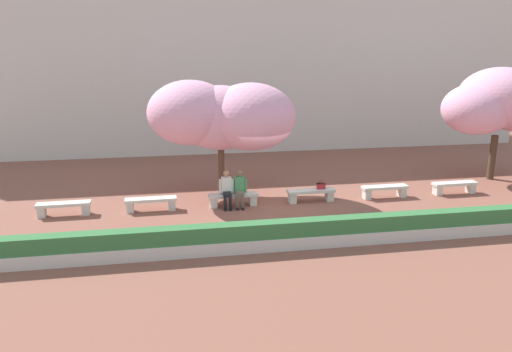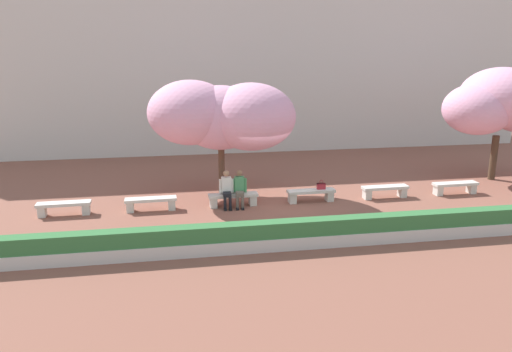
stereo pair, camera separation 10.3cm
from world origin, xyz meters
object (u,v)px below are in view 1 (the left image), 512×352
stone_bench_center (233,198)px  stone_bench_far_east (454,186)px  stone_bench_west_end (64,207)px  cherry_tree_main (222,116)px  stone_bench_near_east (311,194)px  person_seated_left (227,188)px  person_seated_right (240,187)px  cherry_tree_secondary (504,102)px  stone_bench_near_west (151,202)px  handbag (321,186)px  stone_bench_east_end (385,190)px

stone_bench_center → stone_bench_far_east: size_ratio=1.00×
stone_bench_west_end → cherry_tree_main: size_ratio=0.33×
stone_bench_west_end → stone_bench_far_east: 14.10m
stone_bench_near_east → person_seated_left: bearing=-179.0°
stone_bench_far_east → person_seated_right: person_seated_right is taller
cherry_tree_secondary → person_seated_left: bearing=-171.5°
cherry_tree_main → stone_bench_near_west: bearing=-152.2°
stone_bench_near_east → stone_bench_west_end: bearing=180.0°
person_seated_left → handbag: (3.42, 0.07, -0.12)m
stone_bench_near_west → stone_bench_far_east: bearing=0.0°
stone_bench_west_end → cherry_tree_main: (5.44, 1.38, 2.70)m
cherry_tree_main → person_seated_left: bearing=-91.1°
stone_bench_near_east → stone_bench_east_end: size_ratio=1.00×
person_seated_left → cherry_tree_main: 2.71m
stone_bench_center → cherry_tree_main: cherry_tree_main is taller
stone_bench_west_end → stone_bench_center: same height
stone_bench_near_west → person_seated_right: (3.04, -0.05, 0.40)m
stone_bench_near_west → person_seated_right: person_seated_right is taller
stone_bench_west_end → handbag: size_ratio=5.12×
stone_bench_east_end → cherry_tree_secondary: cherry_tree_secondary is taller
stone_bench_far_east → stone_bench_center: bearing=180.0°
handbag → stone_bench_west_end: bearing=-179.9°
cherry_tree_secondary → stone_bench_near_east: bearing=-168.8°
stone_bench_far_east → cherry_tree_secondary: bearing=30.1°
stone_bench_near_west → cherry_tree_main: bearing=27.8°
stone_bench_east_end → person_seated_right: 5.43m
stone_bench_center → stone_bench_far_east: (8.46, 0.00, 0.00)m
stone_bench_west_end → handbag: bearing=0.1°
handbag → person_seated_left: bearing=-178.8°
stone_bench_far_east → handbag: 5.28m
cherry_tree_secondary → cherry_tree_main: bearing=-178.5°
stone_bench_near_west → person_seated_left: size_ratio=1.35×
stone_bench_near_west → stone_bench_near_east: size_ratio=1.00×
stone_bench_east_end → stone_bench_center: bearing=180.0°
cherry_tree_main → stone_bench_far_east: bearing=-9.0°
stone_bench_center → stone_bench_near_east: bearing=0.0°
stone_bench_far_east → person_seated_right: bearing=-179.6°
stone_bench_east_end → person_seated_right: (-5.42, -0.05, 0.40)m
person_seated_left → handbag: size_ratio=3.81×
stone_bench_near_east → cherry_tree_secondary: size_ratio=0.34×
stone_bench_near_east → cherry_tree_main: bearing=155.5°
person_seated_right → stone_bench_west_end: bearing=179.5°
stone_bench_far_east → handbag: handbag is taller
stone_bench_west_end → person_seated_left: person_seated_left is taller
stone_bench_near_west → cherry_tree_secondary: 14.59m
stone_bench_near_east → person_seated_right: bearing=-178.8°
stone_bench_west_end → stone_bench_center: (5.64, 0.00, 0.00)m
stone_bench_west_end → cherry_tree_secondary: cherry_tree_secondary is taller
stone_bench_near_east → cherry_tree_main: size_ratio=0.33×
stone_bench_near_west → person_seated_right: bearing=-1.0°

